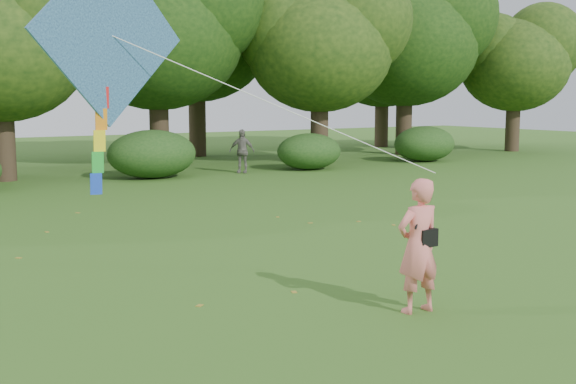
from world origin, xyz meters
TOP-DOWN VIEW (x-y plane):
  - ground at (0.00, 0.00)m, footprint 100.00×100.00m
  - man_kite_flyer at (-0.37, -0.78)m, footprint 0.74×0.50m
  - bystander_right at (6.85, 17.71)m, footprint 1.08×1.04m
  - crossbody_bag at (-0.25, -0.81)m, footprint 0.43×0.20m
  - flying_kite at (-4.55, 0.12)m, footprint 5.50×1.32m
  - tree_line at (1.67, 22.88)m, footprint 54.70×15.30m
  - shrub_band at (-0.72, 17.60)m, footprint 39.15×3.22m
  - fallen_leaves at (-0.69, 5.88)m, footprint 9.72×10.03m

SIDE VIEW (x-z plane):
  - ground at x=0.00m, z-range 0.00..0.00m
  - fallen_leaves at x=-0.69m, z-range 0.00..0.01m
  - shrub_band at x=-0.72m, z-range -0.08..1.79m
  - bystander_right at x=6.85m, z-range 0.00..1.81m
  - man_kite_flyer at x=-0.37m, z-range 0.00..1.98m
  - crossbody_bag at x=-0.25m, z-range 0.75..1.49m
  - flying_kite at x=-4.55m, z-range 2.31..5.33m
  - tree_line at x=1.67m, z-range 0.86..10.35m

